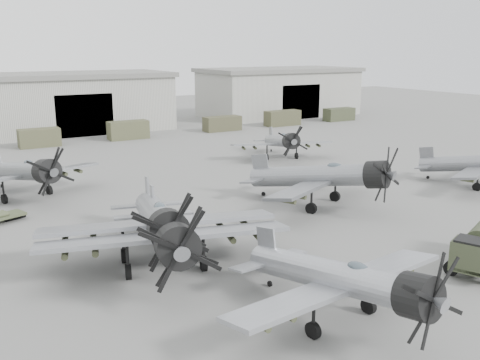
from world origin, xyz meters
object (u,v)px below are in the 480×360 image
object	(u,v)px
aircraft_far_0	(26,172)
aircraft_extra_197	(166,232)
aircraft_near_1	(346,280)
aircraft_mid_2	(326,177)
aircraft_far_1	(282,141)
aircraft_mid_1	(159,219)

from	to	relation	value
aircraft_far_0	aircraft_extra_197	xyz separation A→B (m)	(3.92, -20.29, 0.21)
aircraft_near_1	aircraft_mid_2	world-z (taller)	aircraft_mid_2
aircraft_near_1	aircraft_extra_197	bearing A→B (deg)	110.35
aircraft_near_1	aircraft_far_1	distance (m)	37.34
aircraft_far_1	aircraft_mid_2	bearing A→B (deg)	-95.21
aircraft_far_0	aircraft_far_1	xyz separation A→B (m)	(27.68, 2.57, -0.24)
aircraft_mid_1	aircraft_far_1	world-z (taller)	aircraft_mid_1
aircraft_mid_1	aircraft_mid_2	xyz separation A→B (m)	(15.44, 3.39, -0.03)
aircraft_mid_2	aircraft_far_0	xyz separation A→B (m)	(-19.92, 14.52, -0.17)
aircraft_far_0	aircraft_near_1	bearing A→B (deg)	-88.76
aircraft_mid_2	aircraft_near_1	bearing A→B (deg)	-150.86
aircraft_mid_1	aircraft_mid_2	distance (m)	15.80
aircraft_extra_197	aircraft_mid_2	bearing A→B (deg)	34.82
aircraft_near_1	aircraft_mid_2	xyz separation A→B (m)	(11.24, 15.05, 0.27)
aircraft_mid_2	aircraft_far_1	bearing A→B (deg)	41.46
aircraft_near_1	aircraft_far_1	bearing A→B (deg)	52.61
aircraft_mid_2	aircraft_far_1	size ratio (longest dim) A/B	1.17
aircraft_mid_1	aircraft_extra_197	distance (m)	2.45
aircraft_mid_1	aircraft_extra_197	xyz separation A→B (m)	(-0.56, -2.38, 0.00)
aircraft_extra_197	aircraft_mid_1	bearing A→B (deg)	91.79
aircraft_far_1	aircraft_far_0	bearing A→B (deg)	-155.47
aircraft_mid_2	aircraft_far_0	world-z (taller)	aircraft_mid_2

